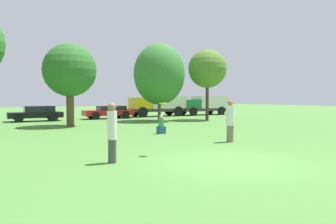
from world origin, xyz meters
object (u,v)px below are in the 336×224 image
(tree_4, at_px, (207,69))
(delivery_truck_yellow, at_px, (159,104))
(person_catcher, at_px, (230,121))
(tree_3, at_px, (159,74))
(bystander_sitting, at_px, (161,126))
(person_thrower, at_px, (112,131))
(parked_car_red, at_px, (109,112))
(parked_car_black, at_px, (37,113))
(tree_2, at_px, (70,71))
(frisbee, at_px, (163,103))
(delivery_truck_green, at_px, (204,104))

(tree_4, height_order, delivery_truck_yellow, tree_4)
(person_catcher, bearing_deg, tree_3, -119.60)
(person_catcher, height_order, tree_4, tree_4)
(delivery_truck_yellow, bearing_deg, bystander_sitting, 63.33)
(person_thrower, height_order, parked_car_red, person_thrower)
(tree_3, height_order, parked_car_black, tree_3)
(tree_2, xyz_separation_m, delivery_truck_yellow, (10.65, 6.45, -2.50))
(frisbee, relative_size, parked_car_black, 0.07)
(parked_car_red, bearing_deg, tree_2, 52.32)
(frisbee, height_order, parked_car_black, frisbee)
(tree_3, xyz_separation_m, tree_4, (4.09, -1.13, 0.53))
(tree_4, distance_m, parked_car_red, 9.64)
(person_thrower, bearing_deg, frisbee, -3.44)
(parked_car_black, bearing_deg, tree_4, 157.21)
(delivery_truck_yellow, bearing_deg, person_catcher, 72.30)
(person_thrower, height_order, delivery_truck_green, delivery_truck_green)
(bystander_sitting, bearing_deg, parked_car_black, 107.66)
(tree_3, height_order, parked_car_red, tree_3)
(person_thrower, distance_m, tree_3, 16.90)
(parked_car_black, height_order, delivery_truck_yellow, delivery_truck_yellow)
(delivery_truck_yellow, bearing_deg, tree_3, 63.15)
(person_thrower, height_order, frisbee, person_thrower)
(bystander_sitting, distance_m, tree_4, 11.60)
(person_thrower, height_order, tree_4, tree_4)
(parked_car_black, bearing_deg, frisbee, 96.15)
(tree_2, distance_m, tree_3, 7.51)
(frisbee, relative_size, tree_4, 0.05)
(tree_2, relative_size, tree_4, 0.92)
(bystander_sitting, distance_m, delivery_truck_green, 18.59)
(person_catcher, xyz_separation_m, bystander_sitting, (-0.94, 4.31, -0.51))
(tree_3, bearing_deg, frisbee, -119.87)
(person_thrower, distance_m, parked_car_red, 19.86)
(frisbee, height_order, tree_3, tree_3)
(frisbee, xyz_separation_m, tree_2, (0.17, 12.38, 1.97))
(bystander_sitting, distance_m, parked_car_black, 13.54)
(person_catcher, distance_m, parked_car_black, 17.94)
(person_thrower, bearing_deg, tree_3, 41.47)
(tree_3, bearing_deg, bystander_sitting, -119.67)
(person_catcher, bearing_deg, parked_car_black, -87.03)
(tree_4, distance_m, parked_car_black, 14.57)
(tree_4, height_order, delivery_truck_green, tree_4)
(person_catcher, distance_m, frisbee, 4.31)
(person_catcher, xyz_separation_m, delivery_truck_yellow, (6.74, 17.73, 0.30))
(frisbee, relative_size, delivery_truck_yellow, 0.04)
(delivery_truck_green, bearing_deg, person_thrower, 48.75)
(bystander_sitting, distance_m, parked_car_red, 12.94)
(person_thrower, height_order, parked_car_black, person_thrower)
(person_thrower, bearing_deg, tree_4, 29.02)
(tree_4, bearing_deg, person_thrower, -137.58)
(frisbee, xyz_separation_m, parked_car_black, (-0.97, 18.30, -1.09))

